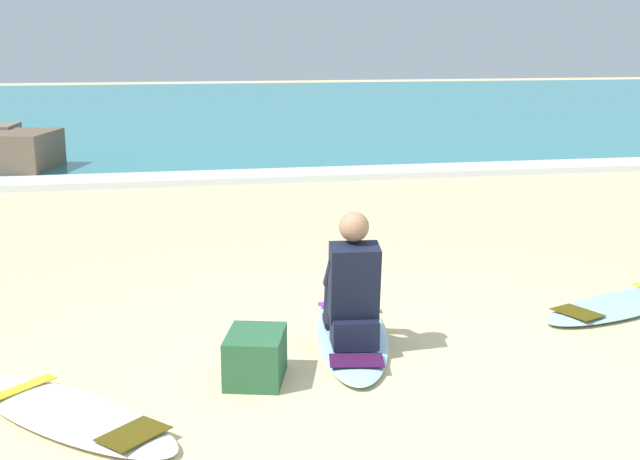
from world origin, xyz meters
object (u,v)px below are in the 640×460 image
object	(u,v)px
surfer_seated	(352,291)
beach_bag	(255,356)
surfboard_spare_far	(622,304)
surfboard_main	(351,332)
surfboard_spare_near	(70,414)

from	to	relation	value
surfer_seated	beach_bag	xyz separation A→B (m)	(-0.74, -0.40, -0.28)
surfboard_spare_far	beach_bag	distance (m)	3.27
surfboard_spare_far	beach_bag	size ratio (longest dim) A/B	3.79
surfboard_main	beach_bag	world-z (taller)	beach_bag
surfboard_main	surfer_seated	bearing A→B (deg)	-102.48
surfboard_spare_far	beach_bag	xyz separation A→B (m)	(-3.15, -0.86, 0.12)
surfboard_main	surfboard_spare_near	size ratio (longest dim) A/B	1.29
surfer_seated	beach_bag	distance (m)	0.89
surfboard_spare_near	surfboard_spare_far	bearing A→B (deg)	15.95
surfboard_spare_near	beach_bag	size ratio (longest dim) A/B	3.36
surfboard_spare_near	beach_bag	xyz separation A→B (m)	(1.14, 0.37, 0.12)
surfboard_main	surfboard_spare_far	world-z (taller)	same
surfboard_spare_near	surfboard_spare_far	distance (m)	4.46
surfer_seated	surfboard_spare_near	distance (m)	2.07
surfboard_main	beach_bag	size ratio (longest dim) A/B	4.33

